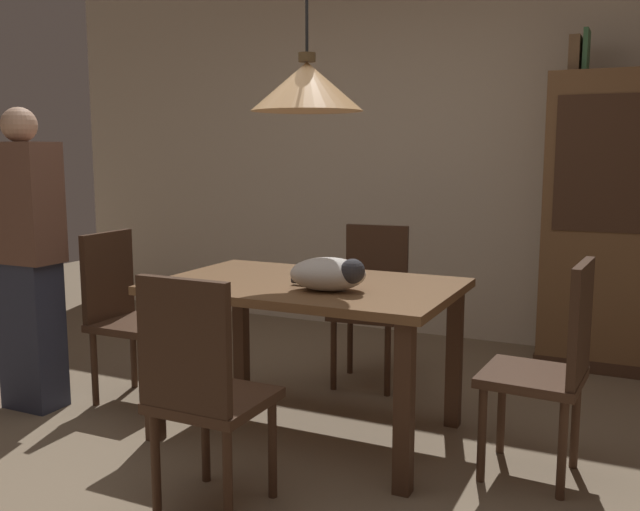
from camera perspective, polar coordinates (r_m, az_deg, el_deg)
The scene contains 13 objects.
ground at distance 3.13m, azimuth -6.39°, elevation -17.45°, with size 10.00×10.00×0.00m, color #847056.
back_wall at distance 5.25m, azimuth 8.91°, elevation 9.31°, with size 6.40×0.10×2.90m, color beige.
dining_table at distance 3.33m, azimuth -1.03°, elevation -3.91°, with size 1.40×0.90×0.75m.
chair_near_front at distance 2.64m, azimuth -9.67°, elevation -10.47°, with size 0.40×0.40×0.93m.
chair_far_back at distance 4.15m, azimuth 4.28°, elevation -3.40°, with size 0.44×0.44×0.93m.
chair_right_side at distance 3.05m, azimuth 18.50°, elevation -8.20°, with size 0.42×0.42×0.93m.
chair_left_side at distance 3.98m, azimuth -15.77°, elevation -4.21°, with size 0.40×0.40×0.93m.
cat_sleeping at distance 3.09m, azimuth 0.83°, elevation -1.52°, with size 0.40×0.32×0.16m.
pendant_lamp at distance 3.27m, azimuth -1.07°, elevation 13.72°, with size 0.52×0.52×1.30m.
hutch_bookcase at distance 4.72m, azimuth 24.60°, elevation 1.94°, with size 1.12×0.45×1.85m.
book_brown_thick at distance 4.76m, azimuth 20.22°, elevation 15.16°, with size 0.06×0.24×0.22m, color brown.
book_green_slim at distance 4.76m, azimuth 20.99°, elevation 15.36°, with size 0.03×0.20×0.26m, color #427A4C.
person_standing at distance 3.96m, azimuth -22.84°, elevation -0.38°, with size 0.36×0.22×1.59m.
Camera 1 is at (1.50, -2.38, 1.36)m, focal length 39.05 mm.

